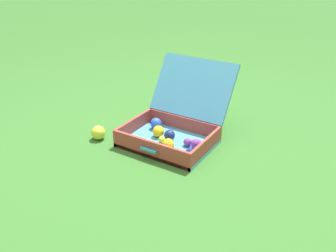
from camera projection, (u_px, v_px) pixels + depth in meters
ground_plane at (166, 143)px, 2.37m from camera, size 16.00×16.00×0.00m
open_suitcase at (175, 125)px, 2.37m from camera, size 0.56×0.67×0.47m
stray_ball_on_grass at (98, 133)px, 2.40m from camera, size 0.09×0.09×0.09m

